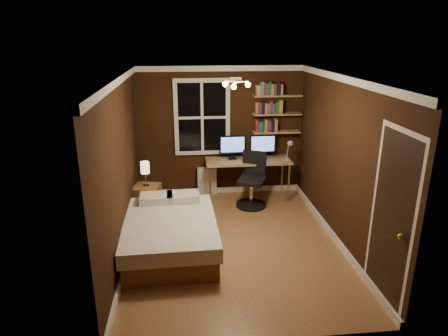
{
  "coord_description": "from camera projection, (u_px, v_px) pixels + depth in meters",
  "views": [
    {
      "loc": [
        -0.71,
        -5.42,
        3.03
      ],
      "look_at": [
        -0.1,
        0.45,
        1.06
      ],
      "focal_mm": 32.0,
      "sensor_mm": 36.0,
      "label": 1
    }
  ],
  "objects": [
    {
      "name": "books_row_middle",
      "position": [
        277.0,
        107.0,
        7.57
      ],
      "size": [
        0.54,
        0.16,
        0.23
      ],
      "primitive_type": null,
      "color": "#1B5879",
      "rests_on": "bookshelf_middle"
    },
    {
      "name": "ceiling",
      "position": [
        235.0,
        77.0,
        5.35
      ],
      "size": [
        3.2,
        4.2,
        0.02
      ],
      "primitive_type": "cube",
      "color": "white",
      "rests_on": "wall_back"
    },
    {
      "name": "bookshelf_middle",
      "position": [
        277.0,
        114.0,
        7.61
      ],
      "size": [
        0.92,
        0.22,
        0.03
      ],
      "primitive_type": "cube",
      "color": "#9F7D4D",
      "rests_on": "wall_back"
    },
    {
      "name": "bedside_lamp",
      "position": [
        145.0,
        174.0,
        6.85
      ],
      "size": [
        0.15,
        0.15,
        0.44
      ],
      "primitive_type": null,
      "color": "white",
      "rests_on": "nightstand"
    },
    {
      "name": "monitor_right",
      "position": [
        263.0,
        147.0,
        7.66
      ],
      "size": [
        0.5,
        0.12,
        0.46
      ],
      "primitive_type": null,
      "color": "black",
      "rests_on": "desk"
    },
    {
      "name": "bookshelf_lower",
      "position": [
        276.0,
        132.0,
        7.72
      ],
      "size": [
        0.92,
        0.22,
        0.03
      ],
      "primitive_type": "cube",
      "color": "#9F7D4D",
      "rests_on": "wall_back"
    },
    {
      "name": "radiator",
      "position": [
        207.0,
        181.0,
        7.91
      ],
      "size": [
        0.37,
        0.13,
        0.56
      ],
      "primitive_type": "cube",
      "color": "silver",
      "rests_on": "ground"
    },
    {
      "name": "window",
      "position": [
        202.0,
        117.0,
        7.57
      ],
      "size": [
        1.06,
        0.06,
        1.46
      ],
      "primitive_type": "cube",
      "color": "silver",
      "rests_on": "wall_back"
    },
    {
      "name": "ceiling_fixture",
      "position": [
        236.0,
        85.0,
        5.29
      ],
      "size": [
        0.44,
        0.44,
        0.18
      ],
      "primitive_type": null,
      "color": "beige",
      "rests_on": "ceiling"
    },
    {
      "name": "books_row_lower",
      "position": [
        277.0,
        125.0,
        7.68
      ],
      "size": [
        0.42,
        0.16,
        0.23
      ],
      "primitive_type": null,
      "color": "maroon",
      "rests_on": "bookshelf_lower"
    },
    {
      "name": "bed",
      "position": [
        171.0,
        234.0,
        5.85
      ],
      "size": [
        1.36,
        1.86,
        0.62
      ],
      "rotation": [
        0.0,
        0.0,
        0.03
      ],
      "color": "brown",
      "rests_on": "ground"
    },
    {
      "name": "door",
      "position": [
        390.0,
        222.0,
        4.51
      ],
      "size": [
        0.03,
        0.82,
        2.05
      ],
      "primitive_type": null,
      "color": "black",
      "rests_on": "ground"
    },
    {
      "name": "monitor_left",
      "position": [
        233.0,
        147.0,
        7.6
      ],
      "size": [
        0.5,
        0.12,
        0.46
      ],
      "primitive_type": null,
      "color": "black",
      "rests_on": "desk"
    },
    {
      "name": "door_knob",
      "position": [
        401.0,
        237.0,
        4.23
      ],
      "size": [
        0.06,
        0.06,
        0.06
      ],
      "primitive_type": "sphere",
      "color": "gold",
      "rests_on": "door"
    },
    {
      "name": "wall_right",
      "position": [
        341.0,
        162.0,
        5.9
      ],
      "size": [
        0.04,
        4.2,
        2.5
      ],
      "primitive_type": "cube",
      "color": "black",
      "rests_on": "ground"
    },
    {
      "name": "bookshelf_upper",
      "position": [
        278.0,
        96.0,
        7.5
      ],
      "size": [
        0.92,
        0.22,
        0.03
      ],
      "primitive_type": "cube",
      "color": "#9F7D4D",
      "rests_on": "wall_back"
    },
    {
      "name": "desk_lamp",
      "position": [
        289.0,
        150.0,
        7.45
      ],
      "size": [
        0.14,
        0.32,
        0.44
      ],
      "primitive_type": null,
      "color": "silver",
      "rests_on": "desk"
    },
    {
      "name": "desk",
      "position": [
        248.0,
        163.0,
        7.64
      ],
      "size": [
        1.62,
        0.61,
        0.77
      ],
      "color": "#9F7D4D",
      "rests_on": "ground"
    },
    {
      "name": "wall_back",
      "position": [
        220.0,
        132.0,
        7.73
      ],
      "size": [
        3.2,
        0.04,
        2.5
      ],
      "primitive_type": "cube",
      "color": "black",
      "rests_on": "ground"
    },
    {
      "name": "books_row_upper",
      "position": [
        278.0,
        89.0,
        7.46
      ],
      "size": [
        0.54,
        0.16,
        0.23
      ],
      "primitive_type": null,
      "color": "#23522A",
      "rests_on": "bookshelf_upper"
    },
    {
      "name": "floor",
      "position": [
        233.0,
        242.0,
        6.14
      ],
      "size": [
        4.2,
        4.2,
        0.0
      ],
      "primitive_type": "plane",
      "color": "brown",
      "rests_on": "ground"
    },
    {
      "name": "nightstand",
      "position": [
        147.0,
        200.0,
        7.0
      ],
      "size": [
        0.52,
        0.52,
        0.55
      ],
      "primitive_type": "cube",
      "rotation": [
        0.0,
        0.0,
        -0.21
      ],
      "color": "brown",
      "rests_on": "ground"
    },
    {
      "name": "office_chair",
      "position": [
        252.0,
        186.0,
        7.37
      ],
      "size": [
        0.59,
        0.59,
        1.02
      ],
      "rotation": [
        0.0,
        0.0,
        -0.38
      ],
      "color": "black",
      "rests_on": "ground"
    },
    {
      "name": "wall_left",
      "position": [
        121.0,
        169.0,
        5.59
      ],
      "size": [
        0.04,
        4.2,
        2.5
      ],
      "primitive_type": "cube",
      "color": "black",
      "rests_on": "ground"
    }
  ]
}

